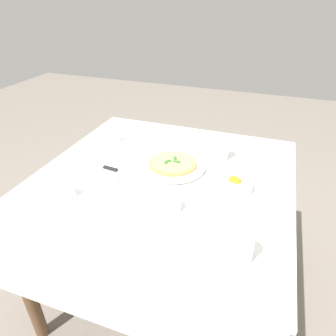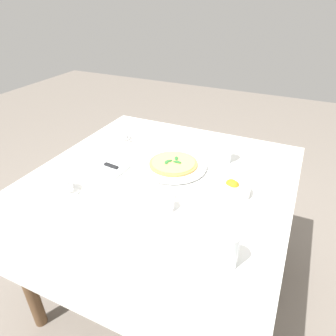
# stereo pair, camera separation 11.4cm
# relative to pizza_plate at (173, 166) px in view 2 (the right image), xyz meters

# --- Properties ---
(ground_plane) EXTENTS (8.00, 8.00, 0.00)m
(ground_plane) POSITION_rel_pizza_plate_xyz_m (0.02, 0.09, -0.77)
(ground_plane) COLOR slate
(dining_table) EXTENTS (1.14, 1.14, 0.75)m
(dining_table) POSITION_rel_pizza_plate_xyz_m (0.02, 0.09, -0.14)
(dining_table) COLOR white
(dining_table) RESTS_ON ground_plane
(pizza_plate) EXTENTS (0.32, 0.32, 0.02)m
(pizza_plate) POSITION_rel_pizza_plate_xyz_m (0.00, 0.00, 0.00)
(pizza_plate) COLOR white
(pizza_plate) RESTS_ON dining_table
(pizza) EXTENTS (0.23, 0.23, 0.02)m
(pizza) POSITION_rel_pizza_plate_xyz_m (0.00, -0.00, 0.01)
(pizza) COLOR tan
(pizza) RESTS_ON pizza_plate
(coffee_cup_back_corner) EXTENTS (0.13, 0.13, 0.06)m
(coffee_cup_back_corner) POSITION_rel_pizza_plate_xyz_m (-0.10, 0.31, 0.02)
(coffee_cup_back_corner) COLOR white
(coffee_cup_back_corner) RESTS_ON dining_table
(coffee_cup_far_right) EXTENTS (0.13, 0.13, 0.06)m
(coffee_cup_far_right) POSITION_rel_pizza_plate_xyz_m (0.39, -0.15, 0.02)
(coffee_cup_far_right) COLOR white
(coffee_cup_far_right) RESTS_ON dining_table
(coffee_cup_near_right) EXTENTS (0.13, 0.13, 0.07)m
(coffee_cup_near_right) POSITION_rel_pizza_plate_xyz_m (0.34, 0.38, 0.02)
(coffee_cup_near_right) COLOR white
(coffee_cup_near_right) RESTS_ON dining_table
(water_glass_center_back) EXTENTS (0.07, 0.07, 0.12)m
(water_glass_center_back) POSITION_rel_pizza_plate_xyz_m (-0.39, 0.47, 0.04)
(water_glass_center_back) COLOR white
(water_glass_center_back) RESTS_ON dining_table
(water_glass_right_edge) EXTENTS (0.07, 0.07, 0.13)m
(water_glass_right_edge) POSITION_rel_pizza_plate_xyz_m (-0.20, -0.16, 0.04)
(water_glass_right_edge) COLOR white
(water_glass_right_edge) RESTS_ON dining_table
(napkin_folded) EXTENTS (0.23, 0.15, 0.02)m
(napkin_folded) POSITION_rel_pizza_plate_xyz_m (0.30, 0.14, -0.00)
(napkin_folded) COLOR white
(napkin_folded) RESTS_ON dining_table
(dinner_knife) EXTENTS (0.20, 0.04, 0.01)m
(dinner_knife) POSITION_rel_pizza_plate_xyz_m (0.30, 0.14, 0.01)
(dinner_knife) COLOR silver
(dinner_knife) RESTS_ON napkin_folded
(citrus_bowl) EXTENTS (0.15, 0.15, 0.06)m
(citrus_bowl) POSITION_rel_pizza_plate_xyz_m (-0.31, 0.09, 0.01)
(citrus_bowl) COLOR white
(citrus_bowl) RESTS_ON dining_table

